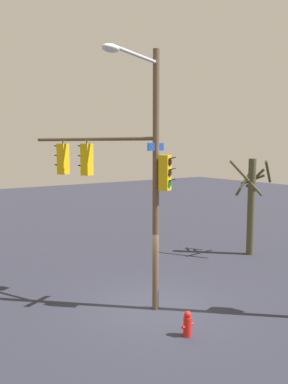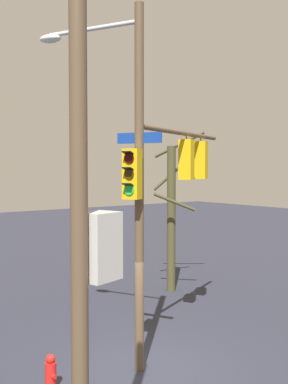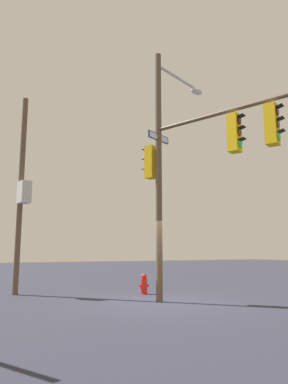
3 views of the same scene
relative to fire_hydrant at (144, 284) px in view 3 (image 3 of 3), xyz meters
The scene contains 4 objects.
ground_plane 2.25m from the fire_hydrant, 102.58° to the right, with size 80.00×80.00×0.00m, color #2A2C39.
main_signal_pole_assembly 5.33m from the fire_hydrant, 86.31° to the right, with size 3.08×5.84×8.25m.
secondary_pole_assembly 5.67m from the fire_hydrant, 158.74° to the left, with size 0.50×0.70×7.43m.
fire_hydrant is the anchor object (origin of this frame).
Camera 3 is at (-5.22, -10.14, 1.58)m, focal length 33.84 mm.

